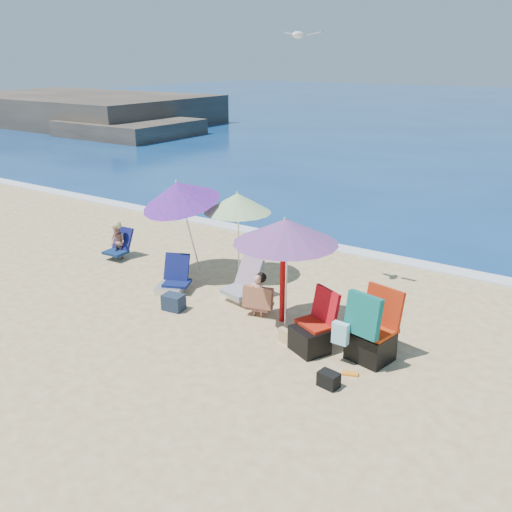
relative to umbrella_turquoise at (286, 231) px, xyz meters
The scene contains 19 objects.
ground 1.97m from the umbrella_turquoise, 123.86° to the right, with size 120.00×120.00×0.00m.
foam 4.75m from the umbrella_turquoise, 96.22° to the left, with size 120.00×0.50×0.04m.
headland 33.68m from the umbrella_turquoise, 145.59° to the left, with size 20.50×11.50×2.60m.
umbrella_turquoise is the anchor object (origin of this frame).
umbrella_striped 2.58m from the umbrella_turquoise, 143.47° to the left, with size 1.46×1.46×1.87m.
umbrella_blue 3.23m from the umbrella_turquoise, 163.60° to the left, with size 1.93×1.98×2.23m.
furled_umbrella 1.05m from the umbrella_turquoise, 124.39° to the left, with size 0.19×0.21×1.39m.
chair_navy 3.13m from the umbrella_turquoise, behind, with size 0.74×0.85×0.72m.
chair_rainbow 2.20m from the umbrella_turquoise, 153.85° to the left, with size 0.76×0.87×0.79m.
camp_chair_left 1.70m from the umbrella_turquoise, 26.80° to the right, with size 0.75×0.86×0.99m.
camp_chair_right 2.12m from the umbrella_turquoise, ahead, with size 0.86×0.89×1.18m.
person_center 1.54m from the umbrella_turquoise, 164.48° to the left, with size 0.58×0.51×0.81m.
person_left 5.33m from the umbrella_turquoise, 169.62° to the left, with size 0.52×0.65×0.90m.
bag_navy_a 2.71m from the umbrella_turquoise, 167.01° to the right, with size 0.42×0.32×0.30m.
bag_tan 1.72m from the umbrella_turquoise, 51.54° to the right, with size 0.32×0.27×0.24m.
bag_navy_b 2.21m from the umbrella_turquoise, 16.30° to the left, with size 0.53×0.49×0.32m.
bag_black_b 2.52m from the umbrella_turquoise, 39.23° to the right, with size 0.32×0.25×0.23m.
orange_item 2.48m from the umbrella_turquoise, 24.76° to the right, with size 0.26×0.18×0.03m.
seagull 3.52m from the umbrella_turquoise, 115.41° to the left, with size 0.76×0.32×0.12m.
Camera 1 is at (4.92, -6.81, 4.48)m, focal length 39.20 mm.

